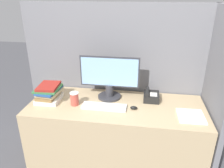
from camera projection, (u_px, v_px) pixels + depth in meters
cubicle_panel_rear at (121, 84)px, 2.40m from camera, size 2.08×0.04×1.69m
cubicle_panel_right at (213, 104)px, 1.97m from camera, size 0.04×0.72×1.69m
desk at (116, 138)px, 2.25m from camera, size 1.68×0.66×0.78m
monitor at (109, 79)px, 2.16m from camera, size 0.59×0.23×0.43m
keyboard at (104, 107)px, 2.04m from camera, size 0.42×0.13×0.02m
mouse at (134, 108)px, 2.00m from camera, size 0.07×0.04×0.03m
coffee_cup at (74, 99)px, 2.07m from camera, size 0.08×0.08×0.13m
book_stack at (49, 93)px, 2.15m from camera, size 0.23×0.29×0.16m
desk_telephone at (151, 96)px, 2.17m from camera, size 0.15×0.18×0.11m
paper_pile at (191, 116)px, 1.89m from camera, size 0.23×0.24×0.02m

